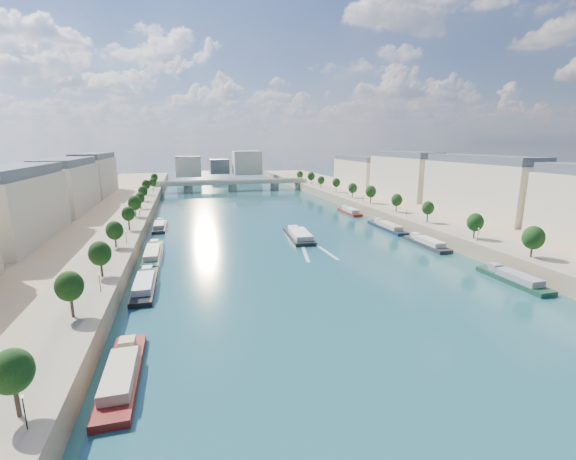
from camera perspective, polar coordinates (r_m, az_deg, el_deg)
ground at (r=159.38m, az=-2.18°, el=0.12°), size 700.00×700.00×0.00m
quay_left at (r=159.41m, az=-28.29°, el=-0.51°), size 44.00×520.00×5.00m
quay_right at (r=188.21m, az=19.71°, el=2.12°), size 44.00×520.00×5.00m
pave_left at (r=156.07m, az=-23.04°, el=0.71°), size 14.00×520.00×0.10m
pave_right at (r=179.68m, az=15.83°, el=2.73°), size 14.00×520.00×0.10m
trees_left at (r=156.80m, az=-22.39°, el=2.84°), size 4.80×268.80×8.26m
trees_right at (r=186.43m, az=13.84°, el=4.89°), size 4.80×268.80×8.26m
lamps_left at (r=145.23m, az=-21.88°, el=1.07°), size 0.36×200.36×4.28m
lamps_right at (r=181.28m, az=13.86°, el=3.81°), size 0.36×200.36×4.28m
buildings_left at (r=172.08m, az=-32.14°, el=4.67°), size 16.00×226.00×23.20m
buildings_right at (r=203.55m, az=21.13°, el=6.74°), size 16.00×226.00×23.20m
skyline at (r=373.55m, az=-9.43°, el=9.55°), size 79.00×42.00×22.00m
bridge at (r=289.70m, az=-8.24°, el=6.77°), size 112.00×12.00×8.15m
tour_barge at (r=144.44m, az=1.63°, el=-0.84°), size 9.48×26.26×3.64m
wake at (r=129.34m, az=3.76°, el=-2.92°), size 10.74×26.03×0.04m
moored_barges_left at (r=99.43m, az=-20.58°, el=-8.17°), size 5.00×163.52×3.60m
moored_barges_right at (r=139.45m, az=20.61°, el=-2.22°), size 5.00×159.15×3.60m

